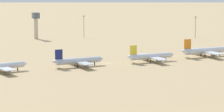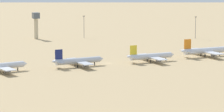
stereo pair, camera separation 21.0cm
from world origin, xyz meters
The scene contains 7 objects.
ground centered at (0.00, 0.00, 0.00)m, with size 4000.00×4000.00×0.00m, color tan.
parked_jet_navy_3 centered at (-20.96, -3.93, 3.55)m, with size 32.67×27.36×10.82m.
parked_jet_yellow_4 centered at (25.19, -7.33, 3.56)m, with size 32.79×27.46×10.86m.
parked_jet_orange_5 centered at (67.06, -4.06, 3.94)m, with size 36.31×30.40×12.02m.
control_tower centered at (1.11, 136.37, 12.94)m, with size 5.20×5.20×21.44m.
light_pole_west centered at (119.75, 82.32, 10.15)m, with size 1.80×0.50×17.83m.
light_pole_mid centered at (38.54, 124.96, 10.41)m, with size 1.80×0.50×18.33m.
Camera 1 is at (-142.15, -294.53, 53.75)m, focal length 89.16 mm.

